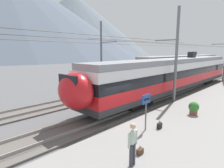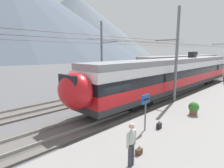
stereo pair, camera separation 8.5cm
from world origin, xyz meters
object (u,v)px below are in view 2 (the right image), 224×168
catenary_mast_mid (175,56)px  platform_sign (146,104)px  train_near_platform (175,74)px  train_far_track (184,65)px  handbag_beside_passenger (139,151)px  potted_plant_platform_edge (194,108)px  catenary_mast_far_side (103,55)px  passenger_walking (131,142)px  handbag_near_sign (159,126)px

catenary_mast_mid → platform_sign: bearing=-165.0°
train_near_platform → train_far_track: bearing=19.6°
train_near_platform → train_far_track: (14.32, 5.10, 0.00)m
train_near_platform → handbag_beside_passenger: bearing=-159.6°
train_far_track → potted_plant_platform_edge: bearing=-155.0°
train_far_track → platform_sign: 26.78m
potted_plant_platform_edge → catenary_mast_far_side: bearing=78.0°
passenger_walking → handbag_beside_passenger: bearing=16.1°
train_near_platform → catenary_mast_mid: 4.78m
train_near_platform → train_far_track: same height
train_near_platform → handbag_near_sign: size_ratio=61.37×
passenger_walking → catenary_mast_far_side: bearing=50.8°
train_near_platform → handbag_near_sign: train_near_platform is taller
train_near_platform → handbag_beside_passenger: train_near_platform is taller
train_near_platform → potted_plant_platform_edge: bearing=-144.6°
catenary_mast_mid → handbag_beside_passenger: 10.48m
train_far_track → handbag_beside_passenger: bearing=-160.0°
platform_sign → handbag_near_sign: size_ratio=4.51×
platform_sign → handbag_near_sign: platform_sign is taller
handbag_beside_passenger → potted_plant_platform_edge: bearing=2.6°
platform_sign → catenary_mast_mid: bearing=15.0°
train_far_track → catenary_mast_mid: catenary_mast_mid is taller
catenary_mast_mid → potted_plant_platform_edge: catenary_mast_mid is taller
catenary_mast_mid → passenger_walking: catenary_mast_mid is taller
potted_plant_platform_edge → train_far_track: bearing=25.0°
train_near_platform → platform_sign: bearing=-161.4°
train_near_platform → potted_plant_platform_edge: size_ratio=30.58×
catenary_mast_far_side → handbag_beside_passenger: bearing=-127.3°
handbag_near_sign → passenger_walking: bearing=-165.0°
handbag_beside_passenger → handbag_near_sign: bearing=14.6°
catenary_mast_far_side → potted_plant_platform_edge: bearing=-102.0°
platform_sign → potted_plant_platform_edge: size_ratio=2.25×
platform_sign → passenger_walking: bearing=-154.5°
handbag_near_sign → platform_sign: bearing=149.5°
handbag_beside_passenger → train_far_track: bearing=20.0°
passenger_walking → handbag_beside_passenger: passenger_walking is taller
handbag_near_sign → potted_plant_platform_edge: potted_plant_platform_edge is taller
handbag_beside_passenger → potted_plant_platform_edge: potted_plant_platform_edge is taller
train_far_track → handbag_near_sign: (-24.55, -9.22, -1.75)m
train_near_platform → catenary_mast_far_side: 8.45m
passenger_walking → handbag_beside_passenger: size_ratio=4.59×
catenary_mast_far_side → handbag_near_sign: (-6.26, -11.33, -3.70)m
passenger_walking → train_near_platform: bearing=20.1°
platform_sign → potted_plant_platform_edge: bearing=-11.6°
train_near_platform → catenary_mast_far_side: size_ratio=0.57×
train_near_platform → platform_sign: 11.58m
catenary_mast_mid → potted_plant_platform_edge: bearing=-132.3°
handbag_beside_passenger → potted_plant_platform_edge: size_ratio=0.41×
platform_sign → handbag_beside_passenger: size_ratio=5.48×
train_far_track → handbag_beside_passenger: train_far_track is taller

